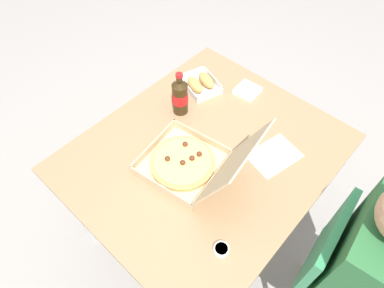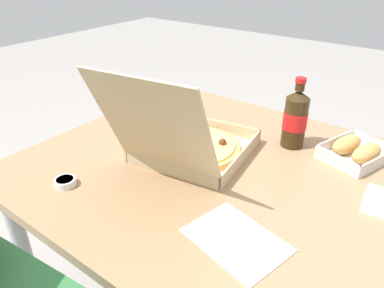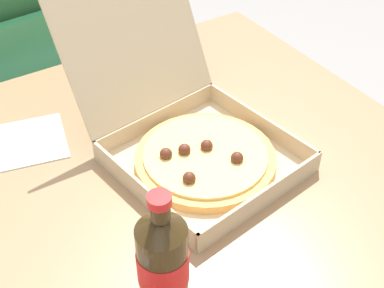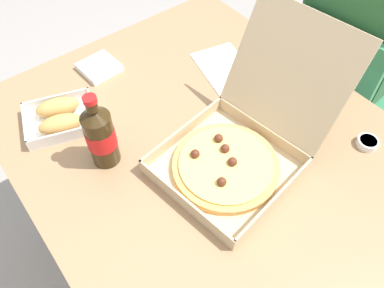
{
  "view_description": "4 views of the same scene",
  "coord_description": "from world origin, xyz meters",
  "px_view_note": "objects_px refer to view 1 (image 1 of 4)",
  "views": [
    {
      "loc": [
        0.67,
        0.54,
        1.91
      ],
      "look_at": [
        0.05,
        -0.04,
        0.81
      ],
      "focal_mm": 31.36,
      "sensor_mm": 36.0,
      "label": 1
    },
    {
      "loc": [
        -0.46,
        0.76,
        1.31
      ],
      "look_at": [
        0.09,
        0.03,
        0.8
      ],
      "focal_mm": 33.85,
      "sensor_mm": 36.0,
      "label": 2
    },
    {
      "loc": [
        -0.31,
        -0.65,
        1.44
      ],
      "look_at": [
        0.1,
        -0.01,
        0.8
      ],
      "focal_mm": 49.79,
      "sensor_mm": 36.0,
      "label": 3
    },
    {
      "loc": [
        0.5,
        -0.43,
        1.56
      ],
      "look_at": [
        0.02,
        -0.05,
        0.78
      ],
      "focal_mm": 35.65,
      "sensor_mm": 36.0,
      "label": 4
    }
  ],
  "objects_px": {
    "dipping_sauce_cup": "(221,249)",
    "chair": "(339,278)",
    "diner_person": "(374,271)",
    "bread_side_box": "(201,83)",
    "cola_bottle": "(180,96)",
    "paper_menu": "(274,155)",
    "pizza_box_open": "(190,162)",
    "napkin_pile": "(248,91)"
  },
  "relations": [
    {
      "from": "dipping_sauce_cup",
      "to": "chair",
      "type": "bearing_deg",
      "value": 130.66
    },
    {
      "from": "diner_person",
      "to": "dipping_sauce_cup",
      "type": "distance_m",
      "value": 0.56
    },
    {
      "from": "chair",
      "to": "bread_side_box",
      "type": "distance_m",
      "value": 1.06
    },
    {
      "from": "cola_bottle",
      "to": "paper_menu",
      "type": "height_order",
      "value": "cola_bottle"
    },
    {
      "from": "pizza_box_open",
      "to": "paper_menu",
      "type": "height_order",
      "value": "pizza_box_open"
    },
    {
      "from": "diner_person",
      "to": "napkin_pile",
      "type": "distance_m",
      "value": 0.94
    },
    {
      "from": "chair",
      "to": "bread_side_box",
      "type": "xyz_separation_m",
      "value": [
        -0.25,
        -0.99,
        0.29
      ]
    },
    {
      "from": "bread_side_box",
      "to": "dipping_sauce_cup",
      "type": "xyz_separation_m",
      "value": [
        0.58,
        0.61,
        -0.01
      ]
    },
    {
      "from": "cola_bottle",
      "to": "dipping_sauce_cup",
      "type": "distance_m",
      "value": 0.7
    },
    {
      "from": "paper_menu",
      "to": "napkin_pile",
      "type": "bearing_deg",
      "value": -113.51
    },
    {
      "from": "cola_bottle",
      "to": "napkin_pile",
      "type": "distance_m",
      "value": 0.36
    },
    {
      "from": "bread_side_box",
      "to": "napkin_pile",
      "type": "bearing_deg",
      "value": 123.99
    },
    {
      "from": "pizza_box_open",
      "to": "bread_side_box",
      "type": "bearing_deg",
      "value": -143.17
    },
    {
      "from": "diner_person",
      "to": "pizza_box_open",
      "type": "xyz_separation_m",
      "value": [
        0.15,
        -0.75,
        0.11
      ]
    },
    {
      "from": "bread_side_box",
      "to": "pizza_box_open",
      "type": "bearing_deg",
      "value": 36.83
    },
    {
      "from": "bread_side_box",
      "to": "paper_menu",
      "type": "xyz_separation_m",
      "value": [
        0.11,
        0.52,
        -0.02
      ]
    },
    {
      "from": "diner_person",
      "to": "cola_bottle",
      "type": "height_order",
      "value": "diner_person"
    },
    {
      "from": "diner_person",
      "to": "bread_side_box",
      "type": "xyz_separation_m",
      "value": [
        -0.24,
        -1.05,
        0.09
      ]
    },
    {
      "from": "diner_person",
      "to": "napkin_pile",
      "type": "bearing_deg",
      "value": -113.61
    },
    {
      "from": "pizza_box_open",
      "to": "dipping_sauce_cup",
      "type": "bearing_deg",
      "value": 60.22
    },
    {
      "from": "paper_menu",
      "to": "cola_bottle",
      "type": "bearing_deg",
      "value": -67.5
    },
    {
      "from": "cola_bottle",
      "to": "dipping_sauce_cup",
      "type": "relative_size",
      "value": 4.0
    },
    {
      "from": "diner_person",
      "to": "bread_side_box",
      "type": "distance_m",
      "value": 1.08
    },
    {
      "from": "dipping_sauce_cup",
      "to": "napkin_pile",
      "type": "bearing_deg",
      "value": -149.62
    },
    {
      "from": "napkin_pile",
      "to": "dipping_sauce_cup",
      "type": "distance_m",
      "value": 0.82
    },
    {
      "from": "pizza_box_open",
      "to": "bread_side_box",
      "type": "height_order",
      "value": "pizza_box_open"
    },
    {
      "from": "pizza_box_open",
      "to": "dipping_sauce_cup",
      "type": "distance_m",
      "value": 0.36
    },
    {
      "from": "pizza_box_open",
      "to": "cola_bottle",
      "type": "distance_m",
      "value": 0.34
    },
    {
      "from": "chair",
      "to": "cola_bottle",
      "type": "distance_m",
      "value": 1.02
    },
    {
      "from": "chair",
      "to": "bread_side_box",
      "type": "relative_size",
      "value": 3.65
    },
    {
      "from": "diner_person",
      "to": "cola_bottle",
      "type": "relative_size",
      "value": 5.14
    },
    {
      "from": "pizza_box_open",
      "to": "napkin_pile",
      "type": "distance_m",
      "value": 0.54
    },
    {
      "from": "cola_bottle",
      "to": "diner_person",
      "type": "bearing_deg",
      "value": 86.77
    },
    {
      "from": "diner_person",
      "to": "bread_side_box",
      "type": "bearing_deg",
      "value": -102.97
    },
    {
      "from": "chair",
      "to": "cola_bottle",
      "type": "relative_size",
      "value": 3.71
    },
    {
      "from": "chair",
      "to": "pizza_box_open",
      "type": "height_order",
      "value": "pizza_box_open"
    },
    {
      "from": "pizza_box_open",
      "to": "paper_menu",
      "type": "distance_m",
      "value": 0.37
    },
    {
      "from": "diner_person",
      "to": "cola_bottle",
      "type": "distance_m",
      "value": 1.03
    },
    {
      "from": "pizza_box_open",
      "to": "bread_side_box",
      "type": "distance_m",
      "value": 0.5
    },
    {
      "from": "chair",
      "to": "paper_menu",
      "type": "distance_m",
      "value": 0.57
    },
    {
      "from": "bread_side_box",
      "to": "paper_menu",
      "type": "relative_size",
      "value": 1.08
    },
    {
      "from": "paper_menu",
      "to": "dipping_sauce_cup",
      "type": "height_order",
      "value": "dipping_sauce_cup"
    }
  ]
}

